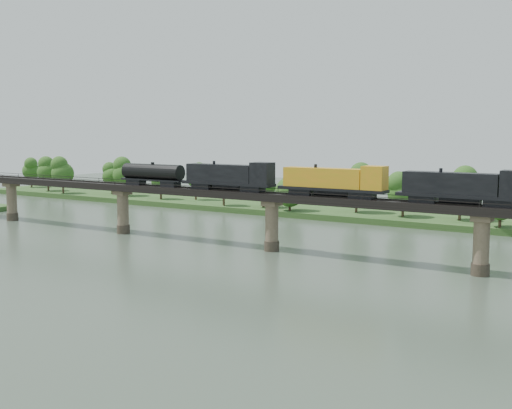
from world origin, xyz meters
The scene contains 6 objects.
ground centered at (0.00, 0.00, 0.00)m, with size 400.00×400.00×0.00m, color #344234.
far_bank centered at (0.00, 85.00, 0.80)m, with size 300.00×24.00×1.60m, color #294A1D.
bridge centered at (0.00, 30.00, 5.46)m, with size 236.00×30.00×11.50m.
bridge_superstructure centered at (0.00, 30.00, 11.79)m, with size 220.00×4.90×0.75m.
far_treeline centered at (-8.21, 80.52, 8.83)m, with size 289.06×17.54×13.60m.
freight_train centered at (5.24, 30.00, 14.33)m, with size 86.05×3.35×5.92m.
Camera 1 is at (64.36, -76.90, 23.78)m, focal length 45.00 mm.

